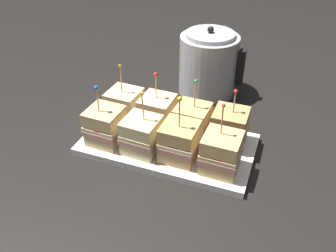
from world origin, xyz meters
TOP-DOWN VIEW (x-y plane):
  - ground_plane at (0.00, 0.00)m, footprint 6.00×6.00m
  - serving_platter at (0.00, 0.00)m, footprint 0.45×0.24m
  - sandwich_front_far_left at (-0.15, -0.05)m, footprint 0.09×0.09m
  - sandwich_front_center_left at (-0.05, -0.05)m, footprint 0.09×0.09m
  - sandwich_front_center_right at (0.05, -0.05)m, footprint 0.09×0.09m
  - sandwich_front_far_right at (0.15, -0.05)m, footprint 0.09×0.09m
  - sandwich_back_far_left at (-0.15, 0.05)m, footprint 0.09×0.09m
  - sandwich_back_center_left at (-0.05, 0.05)m, footprint 0.09×0.09m
  - sandwich_back_center_right at (0.05, 0.05)m, footprint 0.09×0.09m
  - sandwich_back_far_right at (0.15, 0.05)m, footprint 0.09×0.09m
  - kettle_steel at (0.02, 0.33)m, footprint 0.21×0.19m

SIDE VIEW (x-z plane):
  - ground_plane at x=0.00m, z-range 0.00..0.00m
  - serving_platter at x=0.00m, z-range 0.00..0.02m
  - sandwich_front_center_left at x=-0.05m, z-range -0.02..0.15m
  - sandwich_back_center_right at x=0.05m, z-range -0.02..0.15m
  - sandwich_back_far_left at x=-0.15m, z-range -0.02..0.15m
  - sandwich_back_far_right at x=0.15m, z-range -0.01..0.15m
  - sandwich_front_far_right at x=0.15m, z-range -0.02..0.15m
  - sandwich_front_center_right at x=0.05m, z-range -0.02..0.16m
  - sandwich_back_center_left at x=-0.05m, z-range -0.02..0.15m
  - sandwich_front_far_left at x=-0.15m, z-range -0.02..0.15m
  - kettle_steel at x=0.02m, z-range -0.01..0.21m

